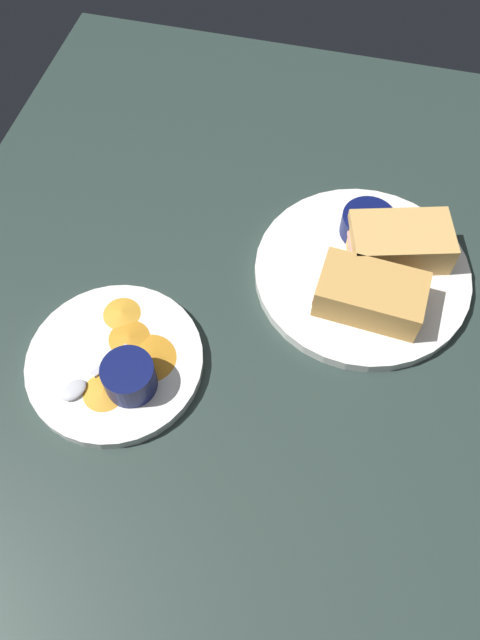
{
  "coord_description": "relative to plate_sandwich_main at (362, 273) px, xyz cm",
  "views": [
    {
      "loc": [
        1.86,
        39.94,
        67.25
      ],
      "look_at": [
        10.88,
        3.28,
        3.0
      ],
      "focal_mm": 34.09,
      "sensor_mm": 36.0,
      "label": 1
    }
  ],
  "objects": [
    {
      "name": "sandwich_half_near",
      "position": [
        -1.29,
        5.25,
        3.2
      ],
      "size": [
        13.73,
        8.53,
        4.8
      ],
      "color": "tan",
      "rests_on": "plate_sandwich_main"
    },
    {
      "name": "plate_sandwich_main",
      "position": [
        0.0,
        0.0,
        0.0
      ],
      "size": [
        28.48,
        28.48,
        1.6
      ],
      "primitive_type": "cylinder",
      "color": "white",
      "rests_on": "ground_plane"
    },
    {
      "name": "ramekin_dark_sauce",
      "position": [
        0.54,
        -6.39,
        2.59
      ],
      "size": [
        7.15,
        7.15,
        3.3
      ],
      "color": "#0C144C",
      "rests_on": "plate_sandwich_main"
    },
    {
      "name": "spoon_by_gravy_ramekin",
      "position": [
        29.77,
        24.32,
        1.16
      ],
      "size": [
        6.28,
        9.26,
        0.8
      ],
      "color": "silver",
      "rests_on": "plate_chips_companion"
    },
    {
      "name": "spoon_by_dark_ramekin",
      "position": [
        -1.7,
        -1.21,
        1.16
      ],
      "size": [
        5.29,
        9.63,
        0.8
      ],
      "color": "silver",
      "rests_on": "plate_sandwich_main"
    },
    {
      "name": "plate_chips_companion",
      "position": [
        27.4,
        20.29,
        0.0
      ],
      "size": [
        21.53,
        21.53,
        1.6
      ],
      "primitive_type": "cylinder",
      "color": "white",
      "rests_on": "ground_plane"
    },
    {
      "name": "ground_plane",
      "position": [
        2.82,
        8.87,
        -2.3
      ],
      "size": [
        110.0,
        110.0,
        3.0
      ],
      "primitive_type": "cube",
      "color": "#283833"
    },
    {
      "name": "plantain_chip_scatter",
      "position": [
        25.38,
        18.98,
        1.1
      ],
      "size": [
        12.34,
        17.18,
        0.6
      ],
      "color": "orange",
      "rests_on": "plate_chips_companion"
    },
    {
      "name": "sandwich_half_far",
      "position": [
        -3.9,
        -3.75,
        3.2
      ],
      "size": [
        14.67,
        10.87,
        4.8
      ],
      "color": "tan",
      "rests_on": "plate_sandwich_main"
    },
    {
      "name": "ramekin_light_gravy",
      "position": [
        24.17,
        22.98,
        3.07
      ],
      "size": [
        6.14,
        6.14,
        4.24
      ],
      "color": "#0C144C",
      "rests_on": "plate_chips_companion"
    }
  ]
}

